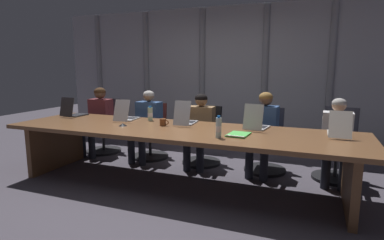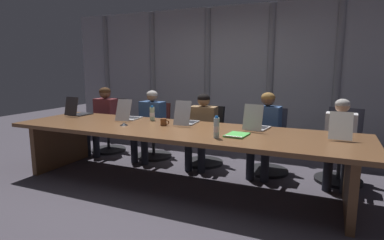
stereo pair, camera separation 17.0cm
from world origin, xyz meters
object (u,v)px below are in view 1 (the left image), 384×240
(person_right_end, at_px, (337,136))
(laptop_center, at_px, (186,120))
(office_chair_right_end, at_px, (337,153))
(laptop_left_end, at_px, (73,112))
(person_right_mid, at_px, (263,129))
(coffee_mug_near, at_px, (163,122))
(office_chair_center, at_px, (203,142))
(water_bottle_primary, at_px, (150,114))
(laptop_left_mid, at_px, (127,116))
(person_left_end, at_px, (98,117))
(laptop_right_mid, at_px, (256,124))
(conference_mic_left_side, at_px, (123,125))
(office_chair_left_end, at_px, (105,132))
(office_chair_right_mid, at_px, (266,148))
(person_left_mid, at_px, (146,122))
(laptop_right_end, at_px, (339,131))
(person_center, at_px, (199,126))
(spiral_notepad, at_px, (238,135))
(water_bottle_secondary, at_px, (219,128))
(office_chair_left_mid, at_px, (151,137))

(person_right_end, bearing_deg, laptop_center, -71.37)
(laptop_center, xyz_separation_m, office_chair_right_end, (1.91, 0.72, -0.45))
(laptop_left_end, xyz_separation_m, person_right_mid, (2.83, 0.56, -0.15))
(office_chair_right_end, bearing_deg, coffee_mug_near, -57.05)
(laptop_center, xyz_separation_m, office_chair_center, (-0.00, 0.71, -0.47))
(laptop_left_end, relative_size, water_bottle_primary, 1.83)
(laptop_left_mid, relative_size, coffee_mug_near, 3.70)
(person_left_end, bearing_deg, laptop_right_mid, 81.35)
(conference_mic_left_side, bearing_deg, laptop_center, 29.71)
(laptop_left_mid, distance_m, laptop_center, 0.91)
(laptop_right_mid, xyz_separation_m, person_right_end, (0.95, 0.53, -0.19))
(laptop_center, relative_size, office_chair_right_end, 0.49)
(laptop_center, bearing_deg, conference_mic_left_side, 115.41)
(office_chair_left_end, bearing_deg, office_chair_right_mid, 92.62)
(office_chair_center, height_order, office_chair_right_mid, office_chair_right_mid)
(office_chair_right_mid, height_order, person_left_mid, person_left_mid)
(laptop_left_mid, bearing_deg, office_chair_left_end, 45.88)
(laptop_right_end, xyz_separation_m, office_chair_center, (-1.87, 0.73, -0.47))
(laptop_left_end, height_order, person_center, person_center)
(laptop_left_mid, distance_m, person_right_mid, 1.94)
(office_chair_left_end, distance_m, office_chair_right_end, 3.77)
(person_right_mid, xyz_separation_m, person_right_end, (0.94, -0.00, -0.03))
(person_center, bearing_deg, office_chair_right_mid, 95.98)
(person_right_mid, relative_size, conference_mic_left_side, 10.47)
(person_left_end, xyz_separation_m, water_bottle_primary, (1.28, -0.46, 0.19))
(laptop_right_end, height_order, spiral_notepad, laptop_right_end)
(office_chair_right_mid, relative_size, water_bottle_secondary, 3.75)
(person_left_mid, distance_m, water_bottle_primary, 0.60)
(office_chair_center, distance_m, office_chair_right_mid, 0.97)
(office_chair_left_end, relative_size, person_left_end, 0.82)
(laptop_left_mid, xyz_separation_m, laptop_right_end, (2.77, 0.00, -0.00))
(office_chair_left_mid, bearing_deg, coffee_mug_near, 28.31)
(person_right_end, bearing_deg, person_right_mid, -87.91)
(laptop_center, distance_m, water_bottle_primary, 0.60)
(office_chair_center, bearing_deg, spiral_notepad, 46.03)
(office_chair_right_mid, height_order, conference_mic_left_side, office_chair_right_mid)
(person_right_end, height_order, spiral_notepad, person_right_end)
(person_center, xyz_separation_m, person_right_mid, (0.95, 0.00, 0.03))
(laptop_left_mid, relative_size, laptop_right_end, 0.96)
(laptop_right_mid, height_order, person_right_end, person_right_end)
(laptop_left_end, relative_size, office_chair_left_end, 0.41)
(laptop_right_mid, relative_size, office_chair_center, 0.48)
(office_chair_left_end, height_order, person_left_end, person_left_end)
(office_chair_left_end, relative_size, spiral_notepad, 2.91)
(laptop_left_mid, distance_m, office_chair_left_mid, 0.87)
(spiral_notepad, bearing_deg, laptop_right_end, 24.60)
(person_left_end, xyz_separation_m, person_right_mid, (2.82, -0.00, -0.00))
(person_left_mid, distance_m, person_right_mid, 1.86)
(laptop_left_end, distance_m, laptop_right_mid, 2.83)
(laptop_right_mid, height_order, person_right_mid, person_right_mid)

